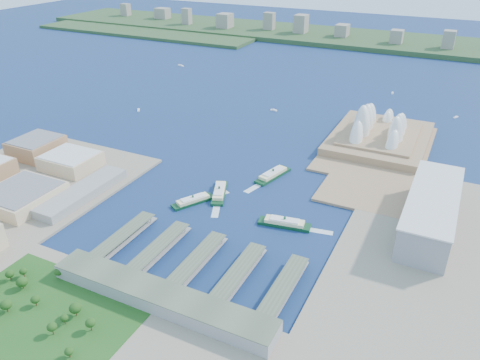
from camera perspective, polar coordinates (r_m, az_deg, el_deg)
The scene contains 19 objects.
ground at distance 495.26m, azimuth -2.06°, elevation -4.95°, with size 3000.00×3000.00×0.00m, color #11254F.
east_land at distance 414.99m, azimuth 26.04°, elevation -15.69°, with size 240.00×500.00×3.00m, color gray.
peninsula at distance 685.80m, azimuth 16.45°, elevation 3.82°, with size 135.00×220.00×3.00m, color #997754.
far_shore at distance 1384.67m, azimuth 18.19°, elevation 15.70°, with size 2200.00×260.00×12.00m, color #2D4926.
opera_house at distance 693.39m, azimuth 16.92°, elevation 6.75°, with size 134.00×180.00×58.00m, color white, non-canonical shape.
toaster_building at distance 509.45m, azimuth 22.25°, elevation -3.54°, with size 45.00×155.00×35.00m, color gray.
ferry_wharves at distance 433.96m, azimuth -5.14°, elevation -9.69°, with size 184.00×90.00×9.30m, color #4D5741, non-canonical shape.
terminal_building at distance 393.07m, azimuth -9.66°, elevation -13.94°, with size 200.00×28.00×12.00m, color gray.
park at distance 405.67m, azimuth -23.32°, elevation -14.34°, with size 150.00×110.00×16.00m, color #194714, non-canonical shape.
far_skyline at distance 1359.19m, azimuth 18.25°, elevation 16.94°, with size 1900.00×140.00×55.00m, color gray, non-canonical shape.
ferry_a at distance 540.44m, azimuth -2.54°, elevation -1.28°, with size 13.84×54.36×10.28m, color #0E391C, non-canonical shape.
ferry_b at distance 580.06m, azimuth 4.05°, elevation 0.86°, with size 14.44×56.72×10.72m, color #0E391C, non-canonical shape.
ferry_c at distance 526.07m, azimuth -5.75°, elevation -2.34°, with size 12.75×50.10×9.47m, color #0E391C, non-canonical shape.
ferry_d at distance 486.42m, azimuth 5.45°, elevation -5.03°, with size 13.80×54.21×10.25m, color #0E391C, non-canonical shape.
boat_a at distance 822.98m, azimuth -12.28°, elevation 8.35°, with size 3.53×14.11×2.72m, color white, non-canonical shape.
boat_b at distance 805.88m, azimuth 4.13°, elevation 8.51°, with size 3.96×11.30×3.05m, color white, non-canonical shape.
boat_c at distance 849.83m, azimuth 24.82°, elevation 6.99°, with size 3.27×11.20×2.52m, color white, non-canonical shape.
boat_d at distance 1101.33m, azimuth -7.22°, elevation 13.70°, with size 4.01×18.31×3.09m, color white, non-canonical shape.
boat_e at distance 941.01m, azimuth 18.09°, elevation 10.08°, with size 3.49×10.97×2.69m, color white, non-canonical shape.
Camera 1 is at (199.77, -364.70, 269.01)m, focal length 35.00 mm.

